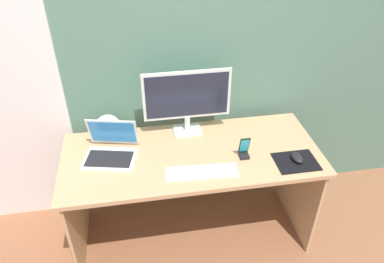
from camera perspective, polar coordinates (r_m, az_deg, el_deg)
The scene contains 10 objects.
ground_plane at distance 2.75m, azimuth -0.05°, elevation -15.05°, with size 8.00×8.00×0.00m, color #8F5A3B.
wall_back at distance 2.35m, azimuth -1.84°, elevation 13.54°, with size 6.00×0.04×2.50m, color slate.
desk at distance 2.34m, azimuth -0.06°, elevation -5.98°, with size 1.57×0.66×0.71m.
monitor at distance 2.30m, azimuth -0.77°, elevation 5.09°, with size 0.55×0.14×0.43m.
laptop at distance 2.26m, azimuth -12.42°, elevation -2.76°, with size 0.35×0.32×0.21m.
fishbowl at distance 2.39m, azimuth -12.81°, elevation 0.60°, with size 0.17×0.17×0.17m, color silver.
keyboard_external at distance 2.11m, azimuth 1.48°, elevation -6.29°, with size 0.41×0.11×0.01m, color white.
mousepad at distance 2.27m, azimuth 15.74°, elevation -4.49°, with size 0.25×0.20×0.00m, color black.
mouse at distance 2.27m, azimuth 15.92°, elevation -3.90°, with size 0.06×0.10×0.04m, color black.
phone_in_dock at distance 2.22m, azimuth 8.06°, elevation -2.87°, with size 0.06×0.06×0.14m.
Camera 1 is at (-0.29, -1.74, 2.11)m, focal length 34.55 mm.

